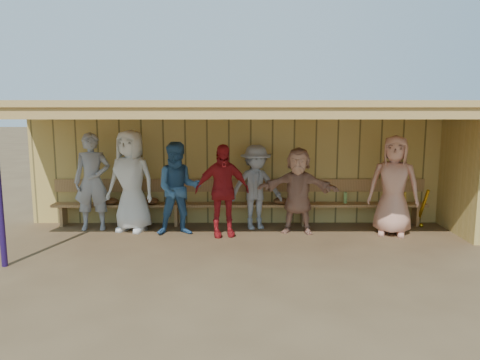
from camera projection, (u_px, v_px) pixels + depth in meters
name	position (u px, v px, depth m)	size (l,w,h in m)	color
ground	(240.00, 240.00, 8.53)	(90.00, 90.00, 0.00)	brown
player_a	(92.00, 182.00, 9.12)	(0.70, 0.46, 1.91)	gray
player_b	(131.00, 181.00, 9.03)	(0.96, 0.63, 1.97)	silver
player_c	(179.00, 189.00, 8.77)	(0.86, 0.67, 1.76)	#335F8C
player_d	(222.00, 190.00, 8.68)	(1.01, 0.42, 1.73)	#AC1B20
player_e	(256.00, 187.00, 9.20)	(1.08, 0.62, 1.67)	gray
player_f	(298.00, 190.00, 8.90)	(1.53, 0.49, 1.65)	tan
player_h	(394.00, 186.00, 8.75)	(0.92, 0.60, 1.88)	tan
dugout_structure	(260.00, 144.00, 8.94)	(8.80, 3.20, 2.50)	tan
bench	(240.00, 199.00, 9.55)	(7.60, 0.34, 0.93)	#A77A47
dugout_equipment	(225.00, 202.00, 9.43)	(6.47, 0.62, 0.80)	gold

